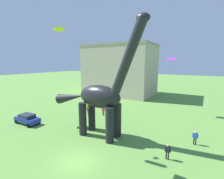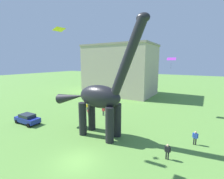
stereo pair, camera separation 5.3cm
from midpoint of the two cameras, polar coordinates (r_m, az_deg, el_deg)
name	(u,v)px [view 1 (the left image)]	position (r m, az deg, el deg)	size (l,w,h in m)	color
ground_plane	(77,161)	(17.59, -12.34, -23.63)	(240.00, 240.00, 0.00)	#5B8E3D
dinosaur_sculpture	(99,96)	(20.58, -4.69, -2.49)	(13.92, 2.95, 14.55)	black
parked_sedan_left	(27,119)	(28.89, -28.00, -9.18)	(4.26, 2.02, 1.55)	navy
person_far_spectator	(88,112)	(29.57, -8.51, -7.83)	(0.45, 0.20, 1.21)	#6B6056
person_strolling_adult	(195,137)	(21.79, 27.46, -14.64)	(0.63, 0.28, 1.68)	black
person_vendor_side	(168,150)	(17.83, 19.12, -19.74)	(0.61, 0.27, 1.64)	black
person_near_flyer	(103,110)	(29.23, -3.16, -7.30)	(0.65, 0.28, 1.73)	#2D3347
person_photographer	(87,106)	(32.48, -8.90, -5.93)	(0.56, 0.24, 1.48)	#2D3347
kite_near_high	(59,29)	(16.28, -18.40, 19.69)	(0.82, 1.07, 0.25)	yellow
kite_mid_center	(171,59)	(31.44, 20.30, 10.17)	(1.64, 1.21, 2.02)	purple
background_building_block	(120,70)	(48.76, 2.72, 7.07)	(20.39, 12.67, 14.64)	#B7A893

